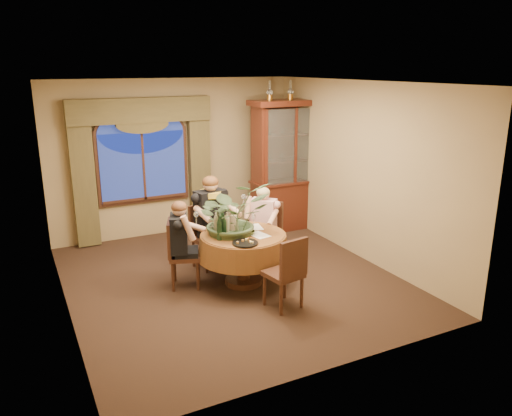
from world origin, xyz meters
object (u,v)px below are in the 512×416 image
chair_front_left (283,272)px  wine_bottle_3 (224,226)px  wine_bottle_0 (219,228)px  chair_back_right (209,237)px  stoneware_vase (234,223)px  wine_bottle_1 (227,224)px  person_back (179,245)px  wine_bottle_2 (216,224)px  dining_table (243,259)px  oil_lamp_right (310,89)px  person_pink (263,225)px  person_scarf (211,222)px  olive_bowl (249,233)px  wine_bottle_4 (223,222)px  oil_lamp_left (270,90)px  chair_right (265,234)px  centerpiece_plant (232,188)px  oil_lamp_center (290,90)px  china_cabinet (289,166)px  chair_back (185,254)px

chair_front_left → wine_bottle_3: (-0.46, 0.84, 0.44)m
wine_bottle_0 → chair_back_right: bearing=78.8°
stoneware_vase → wine_bottle_1: bearing=-151.4°
person_back → wine_bottle_2: size_ratio=3.80×
dining_table → oil_lamp_right: bearing=40.5°
person_pink → person_scarf: bearing=30.7°
person_scarf → olive_bowl: person_scarf is taller
person_pink → oil_lamp_right: bearing=-94.5°
dining_table → wine_bottle_2: 0.66m
wine_bottle_3 → wine_bottle_4: size_ratio=1.00×
oil_lamp_right → stoneware_vase: oil_lamp_right is taller
oil_lamp_left → chair_right: bearing=-119.8°
oil_lamp_left → centerpiece_plant: bearing=-130.2°
person_scarf → wine_bottle_0: bearing=64.7°
chair_right → olive_bowl: (-0.58, -0.60, 0.30)m
centerpiece_plant → wine_bottle_3: size_ratio=3.41×
person_pink → wine_bottle_2: 1.15m
dining_table → oil_lamp_center: (1.86, 1.95, 2.21)m
china_cabinet → person_back: size_ratio=1.93×
chair_back_right → person_pink: size_ratio=0.78×
chair_back → person_pink: 1.43m
wine_bottle_1 → wine_bottle_2: 0.15m
person_scarf → stoneware_vase: 0.72m
wine_bottle_1 → wine_bottle_3: bearing=-133.5°
china_cabinet → chair_back_right: size_ratio=2.52×
wine_bottle_4 → person_back: bearing=168.7°
oil_lamp_left → oil_lamp_center: (0.42, 0.00, 0.00)m
wine_bottle_0 → person_pink: bearing=33.8°
person_back → person_scarf: person_scarf is taller
person_pink → dining_table: bearing=90.0°
chair_front_left → wine_bottle_2: (-0.52, 0.97, 0.44)m
person_pink → oil_lamp_center: bearing=-86.1°
wine_bottle_0 → wine_bottle_3: bearing=30.9°
person_back → oil_lamp_right: bearing=137.1°
person_pink → person_back: bearing=58.3°
chair_back → person_pink: person_pink is taller
person_scarf → wine_bottle_0: person_scarf is taller
wine_bottle_2 → centerpiece_plant: bearing=4.7°
chair_right → wine_bottle_1: wine_bottle_1 is taller
china_cabinet → oil_lamp_left: bearing=180.0°
oil_lamp_center → wine_bottle_4: oil_lamp_center is taller
oil_lamp_left → person_pink: (-0.81, -1.35, -1.97)m
oil_lamp_left → stoneware_vase: 2.93m
chair_back_right → chair_front_left: 1.70m
chair_right → chair_front_left: 1.49m
dining_table → stoneware_vase: 0.53m
dining_table → wine_bottle_3: size_ratio=3.90×
dining_table → oil_lamp_center: oil_lamp_center is taller
stoneware_vase → centerpiece_plant: (-0.02, -0.01, 0.51)m
chair_back → stoneware_vase: size_ratio=3.73×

